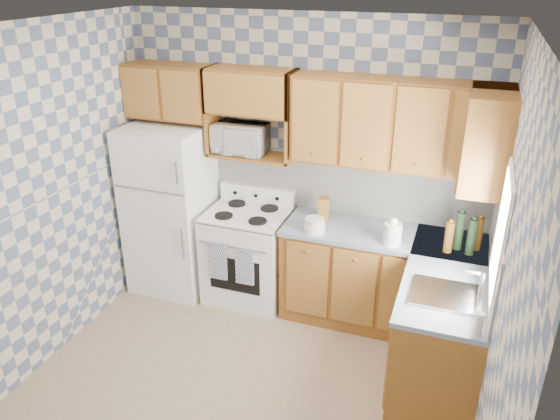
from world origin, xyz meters
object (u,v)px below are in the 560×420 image
object	(u,v)px
refrigerator	(171,209)
stove_body	(248,256)
electric_kettle	(393,234)
microwave	(241,138)

from	to	relation	value
refrigerator	stove_body	xyz separation A→B (m)	(0.80, 0.03, -0.39)
electric_kettle	microwave	bearing A→B (deg)	167.33
electric_kettle	stove_body	bearing A→B (deg)	172.97
microwave	electric_kettle	bearing A→B (deg)	-14.06
microwave	electric_kettle	world-z (taller)	microwave
microwave	electric_kettle	distance (m)	1.64
stove_body	electric_kettle	distance (m)	1.51
microwave	stove_body	bearing A→B (deg)	-56.90
microwave	electric_kettle	size ratio (longest dim) A/B	2.59
refrigerator	electric_kettle	size ratio (longest dim) A/B	8.96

